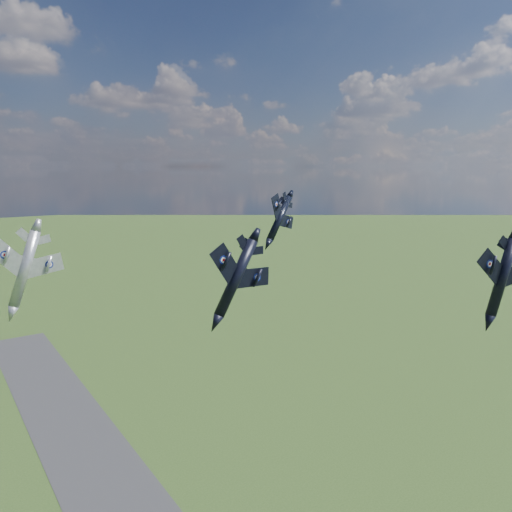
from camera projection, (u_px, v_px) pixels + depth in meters
jet_lead_navy at (236, 278)px, 72.20m from camera, size 12.11×16.59×8.79m
jet_right_navy at (502, 277)px, 62.70m from camera, size 13.31×15.88×5.41m
jet_high_navy at (280, 218)px, 100.41m from camera, size 14.52×17.36×9.34m
jet_left_silver at (25, 269)px, 70.72m from camera, size 12.15×15.85×6.64m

